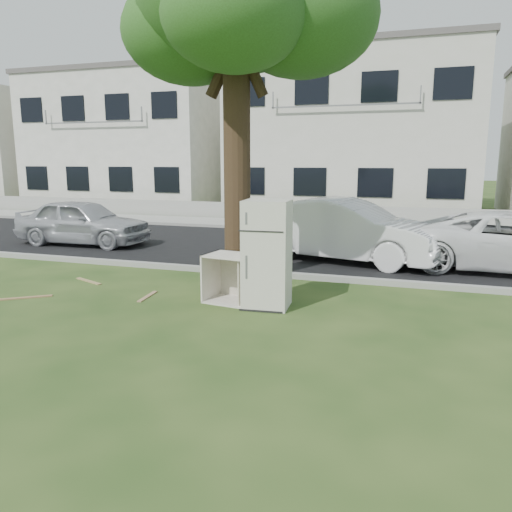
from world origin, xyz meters
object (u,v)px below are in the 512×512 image
(cabinet, at_px, (237,279))
(car_left, at_px, (83,222))
(car_center, at_px, (345,230))
(fridge, at_px, (267,254))

(cabinet, relative_size, car_left, 0.28)
(cabinet, bearing_deg, car_center, 81.87)
(fridge, xyz_separation_m, cabinet, (-0.58, 0.08, -0.50))
(car_left, bearing_deg, car_center, -91.88)
(fridge, relative_size, car_center, 0.39)
(fridge, relative_size, cabinet, 1.67)
(car_center, xyz_separation_m, car_left, (-7.89, 0.08, -0.10))
(cabinet, bearing_deg, car_left, 154.62)
(car_center, height_order, car_left, car_center)
(fridge, distance_m, car_center, 4.50)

